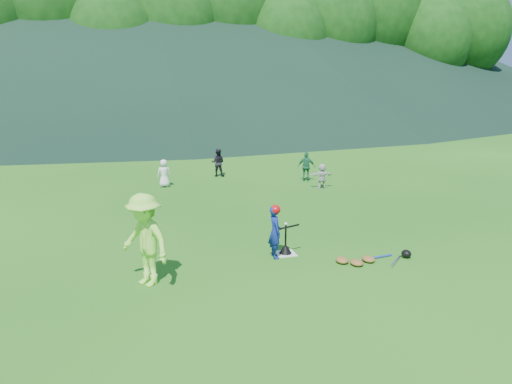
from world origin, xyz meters
TOP-DOWN VIEW (x-y plane):
  - ground at (0.00, 0.00)m, footprint 120.00×120.00m
  - home_plate at (0.00, 0.00)m, footprint 0.45×0.45m
  - baseball at (0.00, 0.00)m, footprint 0.08×0.08m
  - batter_child at (-0.30, -0.12)m, footprint 0.30×0.45m
  - adult_coach at (-3.23, -0.83)m, footprint 1.28×1.39m
  - fielder_a at (-2.01, 7.69)m, footprint 0.50×0.33m
  - fielder_b at (0.27, 8.98)m, footprint 0.66×0.60m
  - fielder_c at (3.35, 7.16)m, footprint 0.72×0.55m
  - fielder_d at (3.45, 5.89)m, footprint 0.85×0.31m
  - batting_tee at (0.00, 0.00)m, footprint 0.30×0.30m
  - batter_gear at (-0.28, -0.12)m, footprint 0.73×0.26m
  - equipment_pile at (1.64, -0.98)m, footprint 1.80×0.76m
  - outfield_fence at (0.00, 28.00)m, footprint 70.07×0.08m
  - tree_line at (0.20, 33.83)m, footprint 70.04×11.40m
  - distant_hills at (-7.63, 81.81)m, footprint 155.00×140.00m

SIDE VIEW (x-z plane):
  - ground at x=0.00m, z-range 0.00..0.00m
  - home_plate at x=0.00m, z-range 0.00..0.02m
  - equipment_pile at x=1.64m, z-range -0.03..0.16m
  - batting_tee at x=0.00m, z-range -0.21..0.47m
  - fielder_d at x=3.45m, z-range 0.00..0.91m
  - fielder_a at x=-2.01m, z-range 0.00..1.02m
  - fielder_b at x=0.27m, z-range 0.00..1.12m
  - fielder_c at x=3.35m, z-range 0.00..1.13m
  - batter_child at x=-0.30m, z-range 0.00..1.22m
  - outfield_fence at x=0.00m, z-range 0.03..1.36m
  - baseball at x=0.00m, z-range 0.70..0.78m
  - adult_coach at x=-3.23m, z-range 0.00..1.88m
  - batter_gear at x=-0.28m, z-range 0.81..1.39m
  - tree_line at x=0.20m, z-range 0.80..15.62m
  - distant_hills at x=-7.63m, z-range -1.02..30.98m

